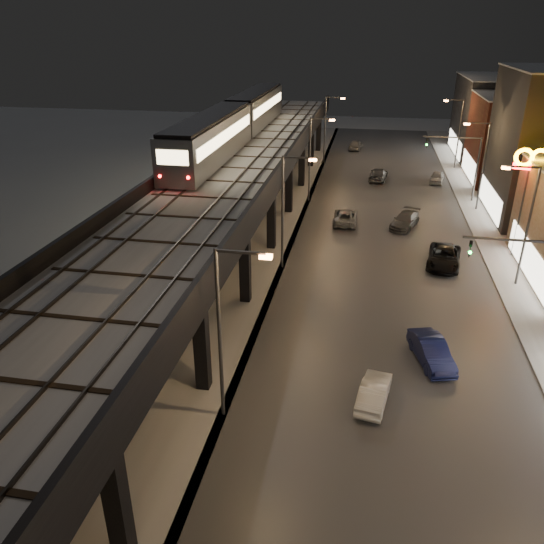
{
  "coord_description": "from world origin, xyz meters",
  "views": [
    {
      "loc": [
        5.45,
        -7.19,
        17.67
      ],
      "look_at": [
        0.58,
        19.49,
        5.0
      ],
      "focal_mm": 35.0,
      "sensor_mm": 36.0,
      "label": 1
    }
  ],
  "objects_px": {
    "car_mid_silver": "(345,217)",
    "car_far_white": "(356,145)",
    "car_onc_red": "(437,178)",
    "car_near_white": "(374,393)",
    "subway_train": "(237,120)",
    "car_onc_white": "(405,221)",
    "car_mid_dark": "(378,175)",
    "car_onc_silver": "(431,352)",
    "car_onc_dark": "(444,258)"
  },
  "relations": [
    {
      "from": "car_mid_silver",
      "to": "car_far_white",
      "type": "height_order",
      "value": "car_far_white"
    },
    {
      "from": "car_onc_red",
      "to": "car_near_white",
      "type": "bearing_deg",
      "value": -89.58
    },
    {
      "from": "car_near_white",
      "to": "car_onc_red",
      "type": "distance_m",
      "value": 44.55
    },
    {
      "from": "subway_train",
      "to": "car_onc_white",
      "type": "height_order",
      "value": "subway_train"
    },
    {
      "from": "car_mid_dark",
      "to": "car_onc_white",
      "type": "bearing_deg",
      "value": 104.76
    },
    {
      "from": "car_near_white",
      "to": "car_onc_silver",
      "type": "relative_size",
      "value": 0.89
    },
    {
      "from": "car_far_white",
      "to": "car_onc_white",
      "type": "relative_size",
      "value": 0.92
    },
    {
      "from": "car_mid_silver",
      "to": "car_onc_white",
      "type": "height_order",
      "value": "car_onc_white"
    },
    {
      "from": "car_far_white",
      "to": "car_onc_white",
      "type": "distance_m",
      "value": 34.95
    },
    {
      "from": "subway_train",
      "to": "car_far_white",
      "type": "distance_m",
      "value": 31.55
    },
    {
      "from": "car_mid_dark",
      "to": "car_onc_red",
      "type": "bearing_deg",
      "value": -172.64
    },
    {
      "from": "car_onc_silver",
      "to": "car_onc_white",
      "type": "relative_size",
      "value": 0.92
    },
    {
      "from": "car_onc_silver",
      "to": "subway_train",
      "type": "bearing_deg",
      "value": 106.48
    },
    {
      "from": "car_near_white",
      "to": "car_onc_red",
      "type": "relative_size",
      "value": 1.01
    },
    {
      "from": "car_mid_silver",
      "to": "car_onc_dark",
      "type": "height_order",
      "value": "car_onc_dark"
    },
    {
      "from": "car_far_white",
      "to": "car_onc_dark",
      "type": "xyz_separation_m",
      "value": [
        8.63,
        -43.09,
        0.0
      ]
    },
    {
      "from": "car_onc_silver",
      "to": "car_onc_white",
      "type": "height_order",
      "value": "car_onc_silver"
    },
    {
      "from": "car_far_white",
      "to": "car_onc_white",
      "type": "xyz_separation_m",
      "value": [
        5.96,
        -34.44,
        -0.06
      ]
    },
    {
      "from": "subway_train",
      "to": "car_mid_silver",
      "type": "bearing_deg",
      "value": -26.96
    },
    {
      "from": "car_far_white",
      "to": "car_onc_white",
      "type": "bearing_deg",
      "value": 107.88
    },
    {
      "from": "subway_train",
      "to": "car_onc_dark",
      "type": "relative_size",
      "value": 7.3
    },
    {
      "from": "car_onc_red",
      "to": "car_far_white",
      "type": "bearing_deg",
      "value": 130.99
    },
    {
      "from": "car_far_white",
      "to": "car_onc_silver",
      "type": "xyz_separation_m",
      "value": [
        6.44,
        -57.18,
        -0.03
      ]
    },
    {
      "from": "car_onc_white",
      "to": "car_near_white",
      "type": "bearing_deg",
      "value": -76.61
    },
    {
      "from": "car_mid_silver",
      "to": "car_near_white",
      "type": "bearing_deg",
      "value": 95.32
    },
    {
      "from": "car_onc_dark",
      "to": "car_onc_white",
      "type": "height_order",
      "value": "car_onc_dark"
    },
    {
      "from": "car_far_white",
      "to": "car_near_white",
      "type": "bearing_deg",
      "value": 101.09
    },
    {
      "from": "car_near_white",
      "to": "car_onc_white",
      "type": "xyz_separation_m",
      "value": [
        2.71,
        26.99,
        0.05
      ]
    },
    {
      "from": "car_onc_dark",
      "to": "car_onc_red",
      "type": "distance_m",
      "value": 25.69
    },
    {
      "from": "car_near_white",
      "to": "car_onc_silver",
      "type": "distance_m",
      "value": 5.31
    },
    {
      "from": "car_mid_dark",
      "to": "car_onc_red",
      "type": "height_order",
      "value": "car_mid_dark"
    },
    {
      "from": "car_far_white",
      "to": "subway_train",
      "type": "bearing_deg",
      "value": 75.14
    },
    {
      "from": "subway_train",
      "to": "car_far_white",
      "type": "xyz_separation_m",
      "value": [
        11.9,
        28.15,
        -7.81
      ]
    },
    {
      "from": "car_mid_silver",
      "to": "car_onc_white",
      "type": "bearing_deg",
      "value": 178.07
    },
    {
      "from": "subway_train",
      "to": "car_onc_white",
      "type": "bearing_deg",
      "value": -19.39
    },
    {
      "from": "car_far_white",
      "to": "car_onc_dark",
      "type": "bearing_deg",
      "value": 109.39
    },
    {
      "from": "subway_train",
      "to": "car_mid_dark",
      "type": "bearing_deg",
      "value": 34.48
    },
    {
      "from": "subway_train",
      "to": "car_onc_dark",
      "type": "bearing_deg",
      "value": -36.04
    },
    {
      "from": "subway_train",
      "to": "car_near_white",
      "type": "height_order",
      "value": "subway_train"
    },
    {
      "from": "car_mid_dark",
      "to": "car_far_white",
      "type": "relative_size",
      "value": 1.14
    },
    {
      "from": "car_far_white",
      "to": "car_onc_silver",
      "type": "bearing_deg",
      "value": 104.49
    },
    {
      "from": "car_onc_dark",
      "to": "car_onc_white",
      "type": "bearing_deg",
      "value": 116.01
    },
    {
      "from": "car_near_white",
      "to": "car_mid_silver",
      "type": "xyz_separation_m",
      "value": [
        -2.98,
        27.08,
        0.03
      ]
    },
    {
      "from": "subway_train",
      "to": "car_onc_white",
      "type": "relative_size",
      "value": 8.3
    },
    {
      "from": "car_mid_dark",
      "to": "car_onc_white",
      "type": "relative_size",
      "value": 1.06
    },
    {
      "from": "car_mid_silver",
      "to": "car_onc_silver",
      "type": "distance_m",
      "value": 23.65
    },
    {
      "from": "subway_train",
      "to": "car_mid_silver",
      "type": "relative_size",
      "value": 8.2
    },
    {
      "from": "car_mid_silver",
      "to": "car_mid_dark",
      "type": "height_order",
      "value": "car_mid_dark"
    },
    {
      "from": "car_near_white",
      "to": "car_onc_white",
      "type": "bearing_deg",
      "value": -86.21
    },
    {
      "from": "car_near_white",
      "to": "car_mid_dark",
      "type": "height_order",
      "value": "car_mid_dark"
    }
  ]
}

